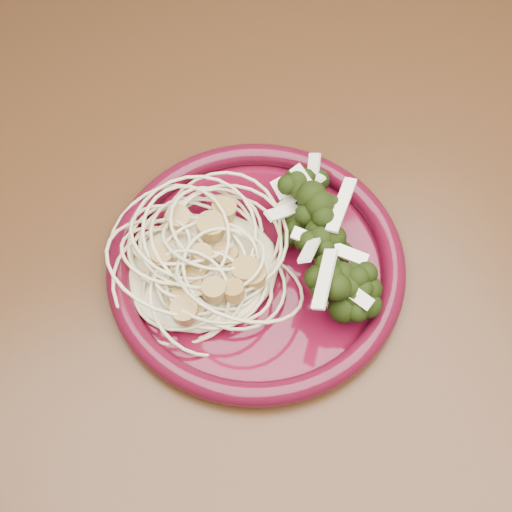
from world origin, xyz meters
name	(u,v)px	position (x,y,z in m)	size (l,w,h in m)	color
dining_table	(349,256)	(0.00, 0.00, 0.65)	(1.20, 0.80, 0.75)	#472814
dinner_plate	(256,264)	(-0.11, -0.03, 0.76)	(0.28, 0.28, 0.02)	#4F081A
spaghetti_pile	(203,265)	(-0.15, -0.02, 0.77)	(0.12, 0.10, 0.03)	beige
scallop_cluster	(200,243)	(-0.15, -0.02, 0.80)	(0.11, 0.11, 0.04)	#AC8740
broccoli_pile	(321,242)	(-0.06, -0.04, 0.78)	(0.07, 0.12, 0.04)	black
onion_garnish	(324,222)	(-0.06, -0.04, 0.80)	(0.05, 0.08, 0.05)	white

